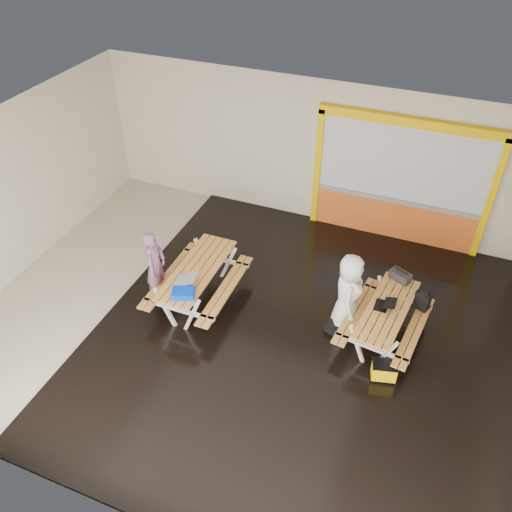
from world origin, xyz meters
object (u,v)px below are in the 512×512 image
at_px(blue_pouch, 183,293).
at_px(picnic_table_right, 386,315).
at_px(picnic_table_left, 198,276).
at_px(backpack, 423,299).
at_px(toolbox, 400,276).
at_px(dark_case, 338,329).
at_px(laptop_right, 384,305).
at_px(person_right, 348,293).
at_px(fluke_bag, 384,371).
at_px(person_left, 156,266).
at_px(laptop_left, 185,280).

bearing_deg(blue_pouch, picnic_table_right, 18.07).
height_order(picnic_table_left, backpack, backpack).
xyz_separation_m(toolbox, dark_case, (-0.87, -1.05, -0.75)).
bearing_deg(blue_pouch, laptop_right, 18.56).
height_order(picnic_table_right, person_right, person_right).
bearing_deg(toolbox, backpack, -32.09).
distance_m(laptop_right, fluke_bag, 1.19).
relative_size(picnic_table_left, person_left, 1.40).
xyz_separation_m(picnic_table_left, laptop_right, (3.57, 0.37, 0.17)).
height_order(picnic_table_right, laptop_right, laptop_right).
relative_size(laptop_left, laptop_right, 1.28).
xyz_separation_m(laptop_right, backpack, (0.62, 0.54, -0.12)).
xyz_separation_m(laptop_right, toolbox, (0.13, 0.85, 0.04)).
bearing_deg(person_right, toolbox, -57.00).
distance_m(picnic_table_left, person_left, 0.84).
bearing_deg(toolbox, picnic_table_left, -161.74).
distance_m(picnic_table_right, person_left, 4.45).
relative_size(person_right, blue_pouch, 4.13).
bearing_deg(laptop_right, dark_case, -164.74).
relative_size(laptop_left, toolbox, 1.04).
bearing_deg(person_left, fluke_bag, -102.33).
height_order(laptop_left, laptop_right, laptop_left).
distance_m(person_left, backpack, 5.10).
height_order(picnic_table_right, fluke_bag, picnic_table_right).
relative_size(toolbox, backpack, 1.00).
height_order(picnic_table_right, person_left, person_left).
relative_size(toolbox, fluke_bag, 0.93).
relative_size(picnic_table_right, toolbox, 4.67).
bearing_deg(person_left, laptop_right, -89.68).
xyz_separation_m(picnic_table_right, person_left, (-4.39, -0.64, 0.30)).
relative_size(picnic_table_right, fluke_bag, 4.35).
distance_m(toolbox, fluke_bag, 1.95).
distance_m(laptop_left, laptop_right, 3.68).
bearing_deg(picnic_table_left, person_left, -159.70).
bearing_deg(person_right, picnic_table_left, 87.08).
xyz_separation_m(picnic_table_left, laptop_left, (-0.01, -0.46, 0.26)).
height_order(person_left, person_right, person_left).
bearing_deg(picnic_table_left, toolbox, 18.26).
relative_size(picnic_table_right, person_right, 1.26).
distance_m(laptop_left, toolbox, 4.08).
relative_size(picnic_table_right, backpack, 4.66).
distance_m(laptop_left, dark_case, 3.02).
bearing_deg(laptop_left, fluke_bag, -2.26).
bearing_deg(laptop_right, picnic_table_left, -174.07).
bearing_deg(backpack, toolbox, 147.91).
bearing_deg(dark_case, person_right, 77.65).
bearing_deg(person_left, picnic_table_right, -89.94).
height_order(person_left, fluke_bag, person_left).
bearing_deg(laptop_left, person_right, 16.99).
bearing_deg(picnic_table_left, fluke_bag, -8.99).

